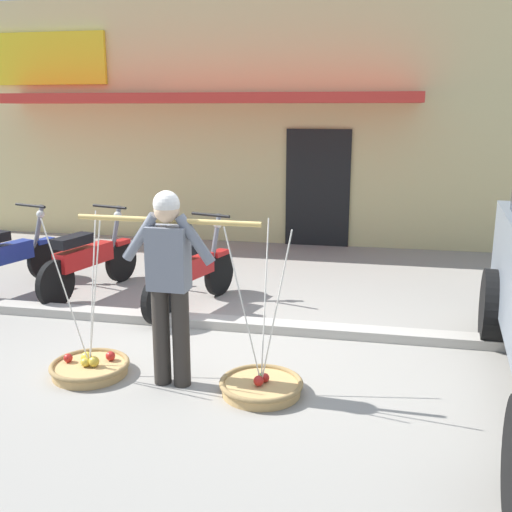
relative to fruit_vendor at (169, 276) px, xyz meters
The scene contains 9 objects.
ground_plane 1.23m from the fruit_vendor, 79.54° to the left, with size 90.00×90.00×0.00m, color gray.
sidewalk_curb 1.71m from the fruit_vendor, 84.60° to the left, with size 20.00×0.24×0.10m, color #AEA89C.
fruit_vendor is the anchor object (origin of this frame).
fruit_basket_left_side 1.20m from the fruit_vendor, behind, with size 0.71×0.71×1.45m.
fruit_basket_right_side 1.20m from the fruit_vendor, ahead, with size 0.71×0.71×1.45m.
motorcycle_nearest_shop 3.75m from the fruit_vendor, 144.57° to the left, with size 0.69×1.77×1.09m.
motorcycle_second_in_row 3.03m from the fruit_vendor, 130.27° to the left, with size 0.64×1.78×1.09m.
motorcycle_third_in_row 2.07m from the fruit_vendor, 103.28° to the left, with size 0.69×1.77×1.09m.
storefront_building 8.39m from the fruit_vendor, 99.01° to the left, with size 13.00×6.00×4.20m.
Camera 1 is at (1.56, -5.32, 2.34)m, focal length 42.14 mm.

